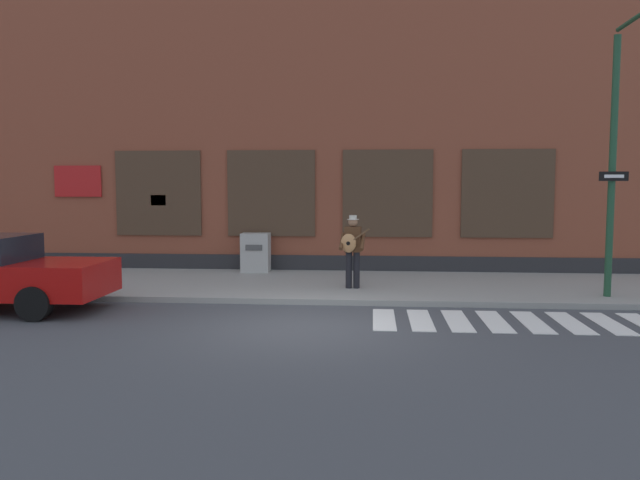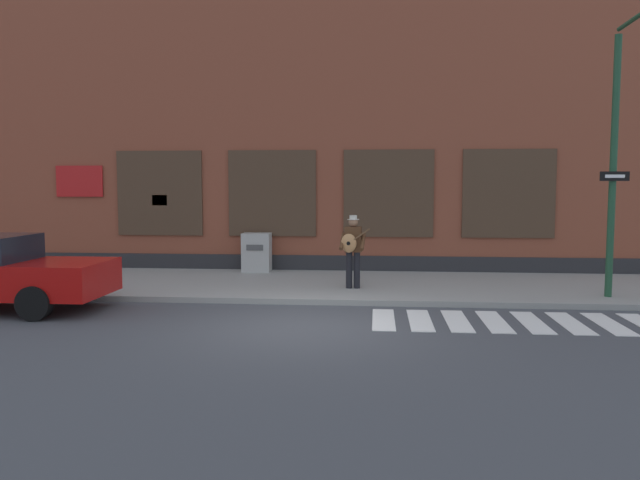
# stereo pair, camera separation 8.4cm
# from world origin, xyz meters

# --- Properties ---
(ground_plane) EXTENTS (160.00, 160.00, 0.00)m
(ground_plane) POSITION_xyz_m (0.00, 0.00, 0.00)
(ground_plane) COLOR #424449
(sidewalk) EXTENTS (28.00, 4.57, 0.13)m
(sidewalk) POSITION_xyz_m (0.00, 4.28, 0.06)
(sidewalk) COLOR gray
(sidewalk) RESTS_ON ground
(building_backdrop) EXTENTS (28.00, 4.06, 9.26)m
(building_backdrop) POSITION_xyz_m (-0.00, 8.56, 4.63)
(building_backdrop) COLOR brown
(building_backdrop) RESTS_ON ground
(crosswalk) EXTENTS (5.20, 1.90, 0.01)m
(crosswalk) POSITION_xyz_m (3.85, 0.69, 0.01)
(crosswalk) COLOR silver
(crosswalk) RESTS_ON ground
(busker) EXTENTS (0.71, 0.56, 1.71)m
(busker) POSITION_xyz_m (0.76, 3.50, 1.10)
(busker) COLOR black
(busker) RESTS_ON sidewalk
(traffic_light) EXTENTS (0.60, 2.86, 5.75)m
(traffic_light) POSITION_xyz_m (6.31, 1.91, 4.04)
(traffic_light) COLOR #1E472D
(traffic_light) RESTS_ON sidewalk
(utility_box) EXTENTS (0.78, 0.54, 1.08)m
(utility_box) POSITION_xyz_m (-2.02, 6.11, 0.66)
(utility_box) COLOR #ADADA8
(utility_box) RESTS_ON sidewalk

